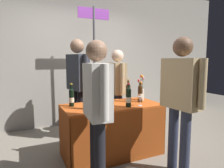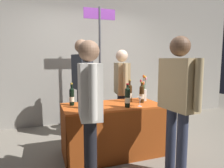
{
  "view_description": "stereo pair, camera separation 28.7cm",
  "coord_description": "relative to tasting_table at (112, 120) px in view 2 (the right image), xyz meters",
  "views": [
    {
      "loc": [
        -1.22,
        -2.58,
        1.39
      ],
      "look_at": [
        0.0,
        0.0,
        1.05
      ],
      "focal_mm": 32.34,
      "sensor_mm": 36.0,
      "label": 1
    },
    {
      "loc": [
        -0.95,
        -2.69,
        1.39
      ],
      "look_at": [
        0.0,
        0.0,
        1.05
      ],
      "focal_mm": 32.34,
      "sensor_mm": 36.0,
      "label": 2
    }
  ],
  "objects": [
    {
      "name": "tasting_table",
      "position": [
        0.0,
        0.0,
        0.0
      ],
      "size": [
        1.4,
        0.69,
        0.75
      ],
      "color": "#B74C19",
      "rests_on": "ground_plane"
    },
    {
      "name": "display_bottle_3",
      "position": [
        0.14,
        -0.22,
        0.38
      ],
      "size": [
        0.07,
        0.07,
        0.33
      ],
      "color": "black",
      "rests_on": "tasting_table"
    },
    {
      "name": "taster_foreground_right",
      "position": [
        -0.48,
        -0.66,
        0.45
      ],
      "size": [
        0.26,
        0.62,
        1.59
      ],
      "rotation": [
        0.0,
        0.0,
        1.46
      ],
      "color": "black",
      "rests_on": "ground_plane"
    },
    {
      "name": "vendor_presenter",
      "position": [
        -0.27,
        0.82,
        0.55
      ],
      "size": [
        0.31,
        0.63,
        1.74
      ],
      "rotation": [
        0.0,
        0.0,
        -1.35
      ],
      "color": "black",
      "rests_on": "ground_plane"
    },
    {
      "name": "wine_glass_mid",
      "position": [
        0.33,
        -0.23,
        0.33
      ],
      "size": [
        0.07,
        0.07,
        0.13
      ],
      "color": "silver",
      "rests_on": "tasting_table"
    },
    {
      "name": "vendor_assistant",
      "position": [
        0.41,
        0.64,
        0.43
      ],
      "size": [
        0.28,
        0.6,
        1.57
      ],
      "rotation": [
        0.0,
        0.0,
        -1.74
      ],
      "color": "#2D3347",
      "rests_on": "ground_plane"
    },
    {
      "name": "back_partition",
      "position": [
        0.0,
        1.74,
        1.02
      ],
      "size": [
        7.75,
        0.12,
        3.07
      ],
      "primitive_type": "cube",
      "color": "#9E998E",
      "rests_on": "ground_plane"
    },
    {
      "name": "ground_plane",
      "position": [
        0.0,
        0.0,
        -0.51
      ],
      "size": [
        12.0,
        12.0,
        0.0
      ],
      "primitive_type": "plane",
      "color": "gray"
    },
    {
      "name": "wine_glass_near_vendor",
      "position": [
        -0.27,
        -0.1,
        0.32
      ],
      "size": [
        0.07,
        0.07,
        0.12
      ],
      "color": "silver",
      "rests_on": "tasting_table"
    },
    {
      "name": "display_bottle_0",
      "position": [
        0.47,
        -0.02,
        0.37
      ],
      "size": [
        0.07,
        0.07,
        0.32
      ],
      "color": "#38230F",
      "rests_on": "tasting_table"
    },
    {
      "name": "taster_foreground_left",
      "position": [
        0.5,
        -0.82,
        0.49
      ],
      "size": [
        0.25,
        0.63,
        1.65
      ],
      "rotation": [
        0.0,
        0.0,
        1.67
      ],
      "color": "#2D3347",
      "rests_on": "ground_plane"
    },
    {
      "name": "display_bottle_2",
      "position": [
        -0.42,
        -0.09,
        0.38
      ],
      "size": [
        0.08,
        0.08,
        0.33
      ],
      "color": "black",
      "rests_on": "tasting_table"
    },
    {
      "name": "display_bottle_1",
      "position": [
        0.32,
        0.09,
        0.38
      ],
      "size": [
        0.07,
        0.07,
        0.35
      ],
      "color": "#38230F",
      "rests_on": "tasting_table"
    },
    {
      "name": "booth_signpost",
      "position": [
        0.14,
        1.1,
        1.0
      ],
      "size": [
        0.62,
        0.04,
        2.38
      ],
      "color": "#47474C",
      "rests_on": "ground_plane"
    },
    {
      "name": "featured_wine_bottle",
      "position": [
        -0.55,
        0.15,
        0.37
      ],
      "size": [
        0.07,
        0.07,
        0.32
      ],
      "color": "black",
      "rests_on": "tasting_table"
    },
    {
      "name": "flower_vase",
      "position": [
        0.57,
        0.1,
        0.37
      ],
      "size": [
        0.11,
        0.09,
        0.41
      ],
      "color": "silver",
      "rests_on": "tasting_table"
    }
  ]
}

